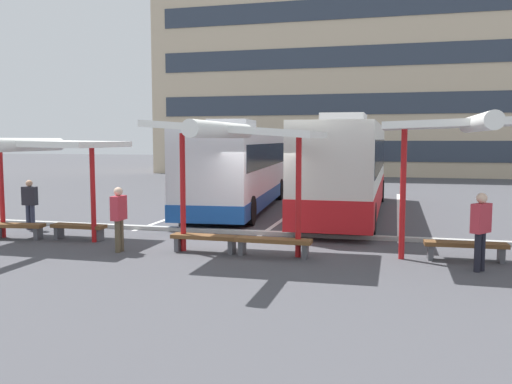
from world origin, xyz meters
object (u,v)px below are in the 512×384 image
Objects in this scene: coach_bus_0 at (239,168)px; waiting_passenger_2 at (481,226)px; waiting_shelter_1 at (236,133)px; bench_4 at (465,247)px; bench_3 at (273,243)px; waiting_passenger_0 at (119,215)px; bench_2 at (205,239)px; bench_0 at (17,228)px; bench_1 at (79,228)px; waiting_shelter_0 at (38,146)px; waiting_shelter_2 at (472,127)px; coach_bus_1 at (347,169)px; waiting_passenger_1 at (30,201)px.

coach_bus_0 reaches higher than waiting_passenger_2.
waiting_shelter_1 reaches higher than bench_4.
bench_3 is 1.14× the size of waiting_passenger_0.
waiting_shelter_1 reaches higher than bench_2.
bench_4 is (6.33, 0.60, 0.00)m from bench_2.
bench_1 is (1.80, 0.33, 0.00)m from bench_0.
bench_0 is 0.94× the size of waiting_passenger_2.
bench_3 is at bearing -2.67° from waiting_shelter_0.
bench_3 is 0.43× the size of waiting_shelter_2.
coach_bus_0 is at bearing 105.65° from waiting_shelter_1.
coach_bus_0 is at bearing 85.88° from waiting_passenger_0.
bench_0 is 7.33m from waiting_shelter_1.
bench_3 is (-1.07, -8.18, -1.40)m from coach_bus_1.
waiting_shelter_1 is at bearing -14.20° from bench_2.
waiting_passenger_0 is 8.64m from waiting_passenger_2.
waiting_shelter_2 is at bearing -0.92° from bench_0.
waiting_shelter_2 is at bearing -66.52° from coach_bus_1.
waiting_passenger_1 is (-7.51, 2.17, -2.12)m from waiting_shelter_1.
waiting_shelter_0 is 2.95× the size of waiting_passenger_1.
waiting_shelter_0 is at bearing 177.33° from bench_3.
bench_2 is at bearing -178.25° from waiting_shelter_2.
waiting_shelter_2 is 2.63× the size of waiting_passenger_0.
waiting_shelter_1 reaches higher than waiting_passenger_0.
bench_1 and bench_4 have the same top height.
bench_0 is 0.85× the size of bench_3.
coach_bus_1 is at bearing 82.52° from bench_3.
bench_3 and bench_4 have the same top height.
bench_1 is at bearing -133.18° from coach_bus_1.
bench_4 is at bearing 90.00° from waiting_shelter_2.
bench_3 is at bearing -3.24° from bench_0.
bench_4 is at bearing 7.34° from waiting_passenger_0.
bench_2 is (-0.90, 0.23, -2.69)m from waiting_shelter_1.
coach_bus_0 reaches higher than bench_4.
waiting_passenger_2 is at bearing -47.66° from coach_bus_0.
waiting_shelter_2 is at bearing 1.75° from bench_2.
bench_2 is at bearing -174.54° from bench_4.
coach_bus_1 is 7.45× the size of waiting_passenger_0.
bench_1 is 0.85× the size of bench_3.
coach_bus_0 is 11.41m from waiting_shelter_2.
waiting_shelter_1 reaches higher than bench_1.
coach_bus_0 is 6.61× the size of waiting_passenger_2.
waiting_shelter_0 reaches higher than bench_0.
coach_bus_1 is at bearing 114.61° from bench_4.
waiting_shelter_0 is 2.46× the size of bench_3.
waiting_shelter_1 is at bearing -16.11° from waiting_passenger_1.
waiting_shelter_0 is 2.46× the size of bench_4.
coach_bus_1 is 10.27m from bench_1.
bench_1 is (0.90, 0.45, -2.36)m from waiting_shelter_0.
bench_1 is at bearing -108.63° from coach_bus_0.
waiting_shelter_1 is at bearing 178.10° from waiting_passenger_2.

